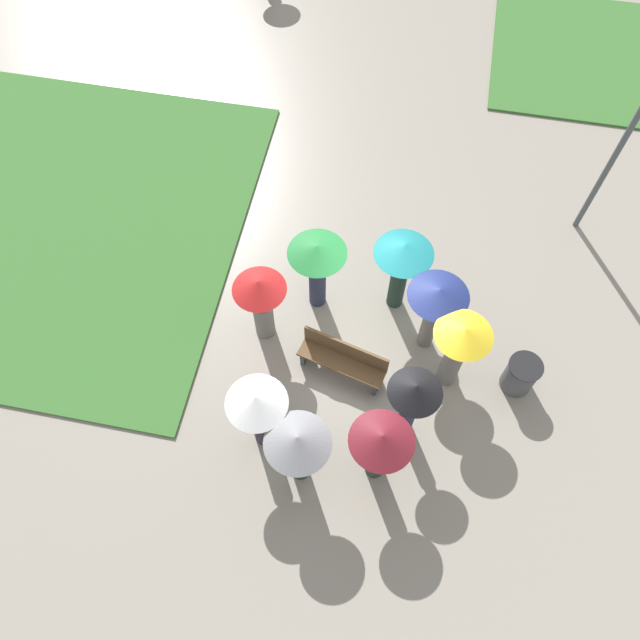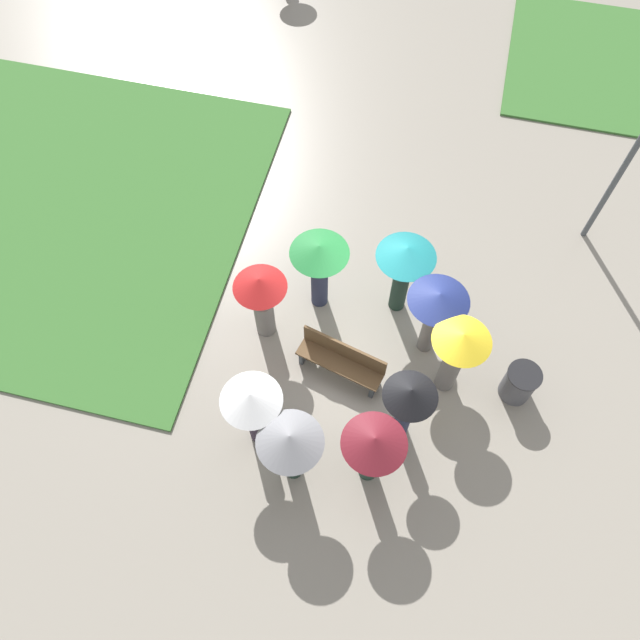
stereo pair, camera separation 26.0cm
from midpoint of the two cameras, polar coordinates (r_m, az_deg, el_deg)
ground_plane at (r=12.55m, az=6.07°, el=-1.83°), size 90.00×90.00×0.00m
lawn_patch_near at (r=15.26m, az=-21.51°, el=9.15°), size 8.04×8.66×0.06m
lawn_patch_far at (r=19.52m, az=26.96°, el=19.82°), size 6.38×5.06×0.06m
park_bench at (r=11.78m, az=2.62°, el=-3.65°), size 1.75×0.82×0.90m
trash_bin at (r=12.24m, az=18.34°, el=-5.53°), size 0.64×0.64×0.81m
crowd_person_red at (r=11.55m, az=-4.73°, el=2.18°), size 1.00×1.00×1.84m
crowd_person_teal at (r=11.73m, az=8.39°, el=5.18°), size 1.13×1.13×1.99m
crowd_person_white at (r=10.45m, az=-5.44°, el=-7.88°), size 1.04×1.04×1.92m
crowd_person_yellow at (r=11.13m, az=13.09°, el=-2.81°), size 1.03×1.03×1.99m
crowd_person_maroon at (r=10.24m, az=5.62°, el=-11.57°), size 1.07×1.07×1.84m
crowd_person_grey at (r=10.12m, az=-1.96°, el=-11.36°), size 1.10×1.10×1.88m
crowd_person_navy at (r=11.34m, az=11.22°, el=1.08°), size 1.11×1.11×1.95m
crowd_person_green at (r=11.76m, az=0.59°, el=5.33°), size 1.12×1.12×1.90m
crowd_person_black at (r=10.58m, az=8.78°, el=-7.39°), size 0.93×0.93×1.86m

